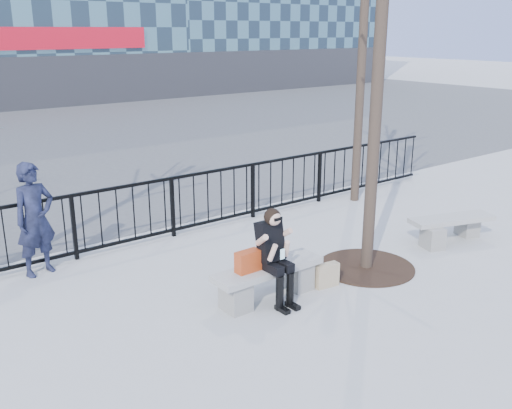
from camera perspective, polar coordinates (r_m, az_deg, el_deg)
ground at (r=8.06m, az=1.21°, el=-9.35°), size 120.00×120.00×0.00m
railing at (r=10.20m, az=-9.32°, el=-0.45°), size 14.00×0.06×1.10m
tree_grate at (r=9.19m, az=10.96°, el=-6.14°), size 1.50×1.50×0.02m
bench_main at (r=7.93m, az=1.22°, el=-7.40°), size 1.65×0.46×0.49m
bench_second at (r=10.58m, az=18.92°, el=-2.09°), size 1.54×0.43×0.46m
seated_woman at (r=7.67m, az=1.98°, el=-5.29°), size 0.50×0.64×1.34m
handbag at (r=7.63m, az=-0.79°, el=-5.70°), size 0.35×0.17×0.29m
shopping_bag at (r=8.40m, az=7.08°, el=-7.04°), size 0.38×0.18×0.35m
standing_man at (r=9.15m, az=-21.23°, el=-1.38°), size 0.72×0.56×1.75m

